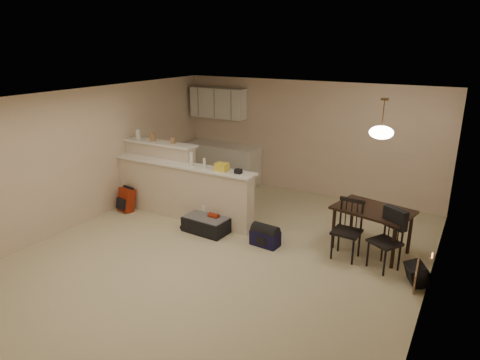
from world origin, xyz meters
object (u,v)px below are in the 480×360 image
Objects in this scene: red_backpack at (126,200)px; dining_table at (373,214)px; black_daypack at (417,274)px; dining_chair_near at (347,230)px; dining_chair_far at (385,241)px; pendant_lamp at (381,132)px; navy_duffel at (265,238)px; suitcase at (207,224)px.

dining_table is at bearing 19.58° from red_backpack.
red_backpack is at bearing 63.69° from black_daypack.
dining_chair_far is at bearing -2.74° from dining_chair_near.
dining_table reaches higher than red_backpack.
dining_chair_far is at bearing 13.46° from red_backpack.
dining_chair_near is 0.60m from dining_chair_far.
pendant_lamp is 1.30× the size of navy_duffel.
dining_chair_far is 3.08m from suitcase.
red_backpack is (-5.04, -0.20, -0.23)m from dining_chair_far.
dining_table reaches higher than black_daypack.
navy_duffel is at bearing -144.38° from dining_table.
dining_chair_near reaches higher than black_daypack.
suitcase is at bearing 10.88° from red_backpack.
pendant_lamp reaches higher than navy_duffel.
pendant_lamp is 1.31× the size of red_backpack.
dining_chair_near reaches higher than suitcase.
navy_duffel is (-1.89, -0.19, -0.33)m from dining_chair_far.
pendant_lamp is at bearing -122.99° from dining_table.
dining_chair_far is at bearing 10.47° from navy_duffel.
dining_table is 1.80m from navy_duffel.
dining_table is 2.13× the size of pendant_lamp.
dining_table is 2.88m from suitcase.
black_daypack is (0.83, -0.69, -0.50)m from dining_table.
black_daypack is (0.51, -0.19, -0.32)m from dining_chair_far.
pendant_lamp is 1.85× the size of black_daypack.
dining_chair_near is at bearing -122.14° from pendant_lamp.
dining_chair_near is 1.19× the size of suitcase.
pendant_lamp reaches higher than suitcase.
dining_chair_near reaches higher than dining_chair_far.
pendant_lamp is at bearing 17.77° from suitcase.
dining_chair_near is 2.50m from suitcase.
dining_table is 0.62m from dining_chair_far.
dining_chair_far is 1.94× the size of navy_duffel.
dining_chair_near is at bearing -154.38° from dining_chair_far.
dining_table is 1.19m from black_daypack.
pendant_lamp is 0.67× the size of dining_chair_far.
dining_chair_far is (0.32, -0.50, -0.18)m from dining_table.
pendant_lamp is (-0.00, -0.00, 1.34)m from dining_table.
navy_duffel is at bearing -156.39° from pendant_lamp.
red_backpack is at bearing -159.58° from dining_table.
dining_chair_far reaches higher than dining_table.
pendant_lamp reaches higher than black_daypack.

